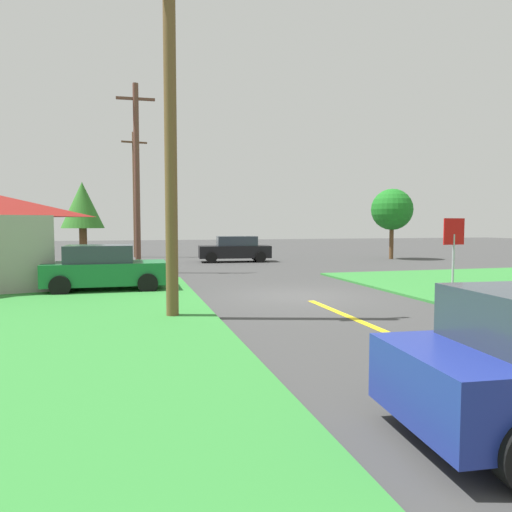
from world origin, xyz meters
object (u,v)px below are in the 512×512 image
object	(u,v)px
utility_pole_far	(135,194)
pine_tree_center	(82,206)
utility_pole_mid	(137,176)
utility_pole_near	(170,124)
stop_sign	(454,242)
parked_car_near_building	(105,268)
car_approaching_junction	(235,249)
oak_tree_left	(392,210)

from	to	relation	value
utility_pole_far	pine_tree_center	world-z (taller)	utility_pole_far
pine_tree_center	utility_pole_mid	bearing A→B (deg)	-63.37
utility_pole_near	utility_pole_far	bearing A→B (deg)	91.49
utility_pole_far	pine_tree_center	size ratio (longest dim) A/B	1.84
pine_tree_center	utility_pole_near	bearing A→B (deg)	-78.27
utility_pole_near	pine_tree_center	xyz separation A→B (m)	(-3.69, 17.76, -1.32)
stop_sign	parked_car_near_building	bearing A→B (deg)	-33.22
stop_sign	parked_car_near_building	size ratio (longest dim) A/B	0.61
parked_car_near_building	car_approaching_junction	size ratio (longest dim) A/B	0.89
utility_pole_mid	utility_pole_far	bearing A→B (deg)	89.86
car_approaching_junction	pine_tree_center	distance (m)	9.47
utility_pole_mid	oak_tree_left	size ratio (longest dim) A/B	1.88
parked_car_near_building	car_approaching_junction	distance (m)	13.82
parked_car_near_building	utility_pole_far	size ratio (longest dim) A/B	0.46
utility_pole_near	utility_pole_mid	distance (m)	11.69
utility_pole_mid	oak_tree_left	bearing A→B (deg)	17.01
stop_sign	car_approaching_junction	bearing A→B (deg)	-87.22
car_approaching_junction	pine_tree_center	size ratio (longest dim) A/B	0.95
stop_sign	utility_pole_near	world-z (taller)	utility_pole_near
utility_pole_mid	pine_tree_center	distance (m)	6.92
utility_pole_near	oak_tree_left	distance (m)	23.44
stop_sign	utility_pole_far	bearing A→B (deg)	-76.02
stop_sign	oak_tree_left	size ratio (longest dim) A/B	0.53
car_approaching_junction	pine_tree_center	world-z (taller)	pine_tree_center
parked_car_near_building	oak_tree_left	distance (m)	21.55
utility_pole_far	utility_pole_mid	bearing A→B (deg)	-90.14
parked_car_near_building	utility_pole_mid	bearing A→B (deg)	79.21
parked_car_near_building	stop_sign	bearing A→B (deg)	-24.91
utility_pole_far	oak_tree_left	distance (m)	18.11
parked_car_near_building	car_approaching_junction	xyz separation A→B (m)	(7.27, 11.75, -0.00)
stop_sign	car_approaching_junction	world-z (taller)	stop_sign
parked_car_near_building	utility_pole_mid	world-z (taller)	utility_pole_mid
parked_car_near_building	pine_tree_center	world-z (taller)	pine_tree_center
stop_sign	parked_car_near_building	distance (m)	11.54
utility_pole_mid	pine_tree_center	size ratio (longest dim) A/B	1.86
stop_sign	parked_car_near_building	xyz separation A→B (m)	(-10.39, 4.94, -0.98)
utility_pole_mid	pine_tree_center	bearing A→B (deg)	116.63
parked_car_near_building	car_approaching_junction	world-z (taller)	same
parked_car_near_building	utility_pole_near	bearing A→B (deg)	-70.57
utility_pole_mid	oak_tree_left	distance (m)	17.70
stop_sign	utility_pole_far	size ratio (longest dim) A/B	0.28
utility_pole_near	pine_tree_center	world-z (taller)	utility_pole_near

